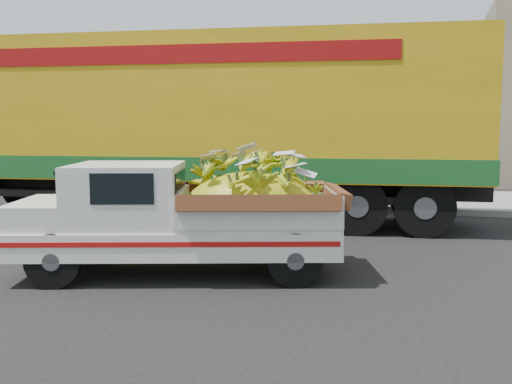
% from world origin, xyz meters
% --- Properties ---
extents(ground, '(100.00, 100.00, 0.00)m').
position_xyz_m(ground, '(0.00, 0.00, 0.00)').
color(ground, black).
rests_on(ground, ground).
extents(curb, '(60.00, 0.25, 0.15)m').
position_xyz_m(curb, '(0.00, 5.83, 0.07)').
color(curb, gray).
rests_on(curb, ground).
extents(sidewalk, '(60.00, 4.00, 0.14)m').
position_xyz_m(sidewalk, '(0.00, 7.93, 0.07)').
color(sidewalk, gray).
rests_on(sidewalk, ground).
extents(building_left, '(18.00, 6.00, 5.00)m').
position_xyz_m(building_left, '(-8.00, 13.83, 2.50)').
color(building_left, gray).
rests_on(building_left, ground).
extents(pickup_truck, '(4.59, 2.80, 1.51)m').
position_xyz_m(pickup_truck, '(2.15, -0.63, 0.81)').
color(pickup_truck, black).
rests_on(pickup_truck, ground).
extents(semi_trailer, '(12.04, 3.87, 3.80)m').
position_xyz_m(semi_trailer, '(0.30, 3.38, 2.12)').
color(semi_trailer, black).
rests_on(semi_trailer, ground).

